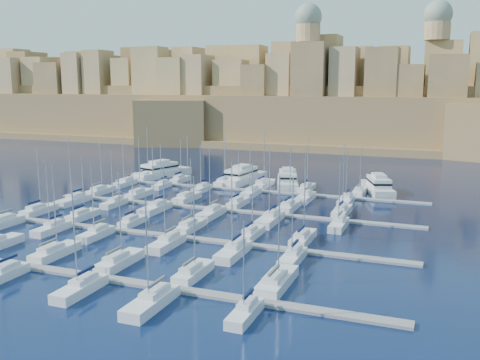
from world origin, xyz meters
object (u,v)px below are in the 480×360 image
at_px(motor_yacht_d, 378,186).
at_px(motor_yacht_c, 288,180).
at_px(motor_yacht_a, 161,171).
at_px(motor_yacht_b, 242,176).
at_px(sailboat_2, 55,252).
at_px(sailboat_4, 193,272).

bearing_deg(motor_yacht_d, motor_yacht_c, 179.04).
height_order(motor_yacht_a, motor_yacht_b, same).
bearing_deg(sailboat_2, sailboat_4, -0.76).
height_order(sailboat_4, motor_yacht_d, sailboat_4).
bearing_deg(sailboat_2, motor_yacht_c, 75.56).
bearing_deg(sailboat_4, motor_yacht_c, 95.28).
relative_size(motor_yacht_b, motor_yacht_d, 1.13).
bearing_deg(sailboat_4, motor_yacht_b, 105.48).
distance_m(sailboat_4, motor_yacht_a, 84.54).
bearing_deg(motor_yacht_c, motor_yacht_d, -0.96).
distance_m(sailboat_4, motor_yacht_d, 72.36).
distance_m(sailboat_2, motor_yacht_d, 81.53).
relative_size(sailboat_2, motor_yacht_a, 0.75).
distance_m(sailboat_4, motor_yacht_c, 70.99).
height_order(sailboat_2, sailboat_4, sailboat_2).
bearing_deg(motor_yacht_b, sailboat_4, -74.52).
relative_size(sailboat_2, sailboat_4, 1.00).
relative_size(sailboat_4, motor_yacht_d, 0.85).
xyz_separation_m(sailboat_4, motor_yacht_a, (-45.35, 71.34, 0.98)).
distance_m(sailboat_2, motor_yacht_b, 71.30).
xyz_separation_m(motor_yacht_a, motor_yacht_d, (62.55, -1.05, -0.00)).
relative_size(sailboat_4, motor_yacht_c, 0.81).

